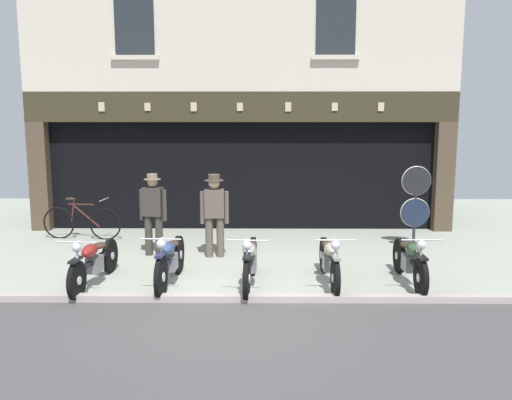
{
  "coord_description": "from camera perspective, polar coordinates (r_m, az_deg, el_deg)",
  "views": [
    {
      "loc": [
        0.47,
        -7.74,
        2.8
      ],
      "look_at": [
        0.38,
        2.66,
        1.13
      ],
      "focal_mm": 38.05,
      "sensor_mm": 36.0,
      "label": 1
    }
  ],
  "objects": [
    {
      "name": "advert_board_near",
      "position": [
        13.39,
        -9.71,
        4.24
      ],
      "size": [
        0.81,
        0.03,
        0.93
      ],
      "color": "silver"
    },
    {
      "name": "ground",
      "position": [
        7.34,
        -3.3,
        -13.66
      ],
      "size": [
        22.12,
        22.0,
        0.18
      ],
      "color": "#9A9F90"
    },
    {
      "name": "shopkeeper_center",
      "position": [
        10.6,
        -4.39,
        -1.19
      ],
      "size": [
        0.56,
        0.36,
        1.64
      ],
      "rotation": [
        0.0,
        0.0,
        3.18
      ],
      "color": "brown",
      "rests_on": "ground"
    },
    {
      "name": "motorcycle_center",
      "position": [
        8.88,
        -0.63,
        -6.39
      ],
      "size": [
        0.62,
        2.01,
        0.93
      ],
      "rotation": [
        0.0,
        0.0,
        3.08
      ],
      "color": "black",
      "rests_on": "ground"
    },
    {
      "name": "motorcycle_center_left",
      "position": [
        9.04,
        -9.03,
        -6.2
      ],
      "size": [
        0.62,
        2.0,
        0.93
      ],
      "rotation": [
        0.0,
        0.0,
        3.09
      ],
      "color": "black",
      "rests_on": "ground"
    },
    {
      "name": "motorcycle_center_right",
      "position": [
        9.07,
        7.73,
        -6.22
      ],
      "size": [
        0.62,
        2.01,
        0.91
      ],
      "rotation": [
        0.0,
        0.0,
        3.16
      ],
      "color": "black",
      "rests_on": "ground"
    },
    {
      "name": "shop_facade",
      "position": [
        14.79,
        -1.32,
        4.93
      ],
      "size": [
        10.42,
        4.42,
        6.4
      ],
      "color": "black",
      "rests_on": "ground"
    },
    {
      "name": "motorcycle_left",
      "position": [
        9.3,
        -16.69,
        -6.17
      ],
      "size": [
        0.62,
        2.05,
        0.9
      ],
      "rotation": [
        0.0,
        0.0,
        3.07
      ],
      "color": "black",
      "rests_on": "ground"
    },
    {
      "name": "motorcycle_right",
      "position": [
        9.32,
        15.88,
        -6.08
      ],
      "size": [
        0.62,
        1.92,
        0.9
      ],
      "rotation": [
        0.0,
        0.0,
        3.15
      ],
      "color": "black",
      "rests_on": "ground"
    },
    {
      "name": "tyre_sign_pole",
      "position": [
        11.78,
        16.43,
        0.21
      ],
      "size": [
        0.62,
        0.06,
        1.73
      ],
      "color": "#232328",
      "rests_on": "ground"
    },
    {
      "name": "salesman_left",
      "position": [
        10.88,
        -10.75,
        -1.12
      ],
      "size": [
        0.55,
        0.33,
        1.63
      ],
      "rotation": [
        0.0,
        0.0,
        2.95
      ],
      "color": "#38332D",
      "rests_on": "ground"
    },
    {
      "name": "leaning_bicycle",
      "position": [
        12.81,
        -17.87,
        -2.21
      ],
      "size": [
        1.82,
        0.5,
        0.96
      ],
      "rotation": [
        0.0,
        0.0,
        -1.67
      ],
      "color": "black",
      "rests_on": "ground"
    }
  ]
}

